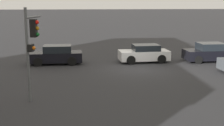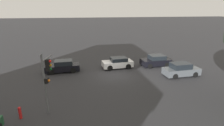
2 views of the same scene
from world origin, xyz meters
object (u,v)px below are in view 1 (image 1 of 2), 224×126
(traffic_signal, at_px, (32,40))
(crossing_car_2, at_px, (144,54))
(crossing_car_0, at_px, (209,53))
(crossing_car_1, at_px, (56,55))

(traffic_signal, xyz_separation_m, crossing_car_2, (-7.40, -8.92, -2.32))
(traffic_signal, distance_m, crossing_car_0, 15.58)
(crossing_car_1, bearing_deg, crossing_car_2, 178.91)
(crossing_car_0, bearing_deg, crossing_car_2, -3.48)
(traffic_signal, height_order, crossing_car_2, traffic_signal)
(traffic_signal, relative_size, crossing_car_1, 1.11)
(crossing_car_2, bearing_deg, crossing_car_1, -2.51)
(crossing_car_1, xyz_separation_m, crossing_car_2, (-7.01, -0.09, -0.02))
(crossing_car_0, distance_m, crossing_car_1, 12.32)
(crossing_car_0, height_order, crossing_car_2, crossing_car_0)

